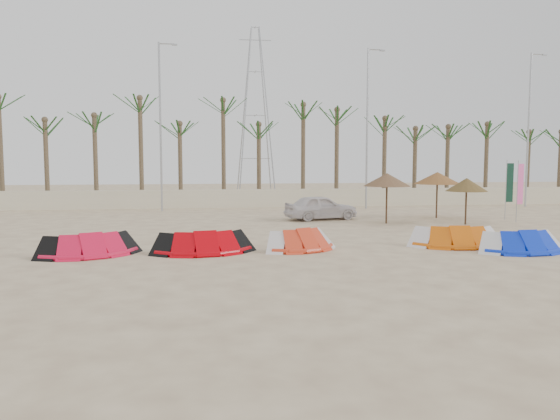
{
  "coord_description": "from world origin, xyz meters",
  "views": [
    {
      "loc": [
        -3.14,
        -16.83,
        3.46
      ],
      "look_at": [
        0.0,
        6.0,
        1.3
      ],
      "focal_mm": 35.0,
      "sensor_mm": 36.0,
      "label": 1
    }
  ],
  "objects": [
    {
      "name": "boundary_wall",
      "position": [
        0.0,
        22.0,
        0.65
      ],
      "size": [
        60.0,
        0.3,
        1.3
      ],
      "primitive_type": "cube",
      "color": "beige",
      "rests_on": "ground"
    },
    {
      "name": "parasol_right",
      "position": [
        10.32,
        13.5,
        2.35
      ],
      "size": [
        2.69,
        2.69,
        2.7
      ],
      "color": "#4C331E",
      "rests_on": "ground"
    },
    {
      "name": "flag_green",
      "position": [
        14.03,
        12.18,
        2.02
      ],
      "size": [
        0.45,
        0.04,
        3.41
      ],
      "color": "#A5A8AD",
      "rests_on": "ground"
    },
    {
      "name": "lamp_d",
      "position": [
        20.04,
        20.0,
        5.77
      ],
      "size": [
        1.25,
        0.14,
        11.0
      ],
      "color": "#A5A8AD",
      "rests_on": "ground"
    },
    {
      "name": "pylon",
      "position": [
        1.0,
        28.0,
        0.0
      ],
      "size": [
        3.0,
        3.0,
        14.0
      ],
      "primitive_type": null,
      "color": "#A5A8AD",
      "rests_on": "ground"
    },
    {
      "name": "kite_red_right",
      "position": [
        0.48,
        3.6,
        0.42
      ],
      "size": [
        3.32,
        2.41,
        0.9
      ],
      "color": "red",
      "rests_on": "ground"
    },
    {
      "name": "kite_red_mid",
      "position": [
        -3.22,
        3.54,
        0.42
      ],
      "size": [
        3.86,
        2.08,
        0.9
      ],
      "color": "#BA0008",
      "rests_on": "ground"
    },
    {
      "name": "car",
      "position": [
        3.4,
        13.59,
        0.71
      ],
      "size": [
        4.4,
        2.49,
        1.41
      ],
      "primitive_type": "imported",
      "rotation": [
        0.0,
        0.0,
        1.78
      ],
      "color": "silver",
      "rests_on": "ground"
    },
    {
      "name": "parasol_mid",
      "position": [
        10.52,
        10.28,
        2.11
      ],
      "size": [
        2.16,
        2.16,
        2.46
      ],
      "color": "#4C331E",
      "rests_on": "ground"
    },
    {
      "name": "flag_pink",
      "position": [
        13.85,
        10.73,
        2.01
      ],
      "size": [
        0.44,
        0.13,
        3.39
      ],
      "color": "#A5A8AD",
      "rests_on": "ground"
    },
    {
      "name": "lamp_b",
      "position": [
        -5.96,
        20.0,
        5.77
      ],
      "size": [
        1.25,
        0.14,
        11.0
      ],
      "color": "#A5A8AD",
      "rests_on": "ground"
    },
    {
      "name": "parasol_left",
      "position": [
        6.51,
        11.31,
        2.35
      ],
      "size": [
        2.51,
        2.51,
        2.71
      ],
      "color": "#4C331E",
      "rests_on": "ground"
    },
    {
      "name": "kite_orange",
      "position": [
        6.7,
        3.69,
        0.42
      ],
      "size": [
        3.76,
        1.9,
        0.9
      ],
      "color": "#DA5A0A",
      "rests_on": "ground"
    },
    {
      "name": "ground",
      "position": [
        0.0,
        0.0,
        0.0
      ],
      "size": [
        120.0,
        120.0,
        0.0
      ],
      "primitive_type": "plane",
      "color": "beige",
      "rests_on": "ground"
    },
    {
      "name": "kite_red_left",
      "position": [
        -7.27,
        3.52,
        0.42
      ],
      "size": [
        3.94,
        2.7,
        0.9
      ],
      "color": "red",
      "rests_on": "ground"
    },
    {
      "name": "lamp_c",
      "position": [
        8.04,
        20.0,
        5.77
      ],
      "size": [
        1.25,
        0.14,
        11.0
      ],
      "color": "#A5A8AD",
      "rests_on": "ground"
    },
    {
      "name": "palm_line",
      "position": [
        0.67,
        23.5,
        6.44
      ],
      "size": [
        52.0,
        4.0,
        7.7
      ],
      "color": "brown",
      "rests_on": "ground"
    },
    {
      "name": "kite_blue",
      "position": [
        8.55,
        2.07,
        0.42
      ],
      "size": [
        3.46,
        1.71,
        0.9
      ],
      "color": "#0C2CD5",
      "rests_on": "ground"
    }
  ]
}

